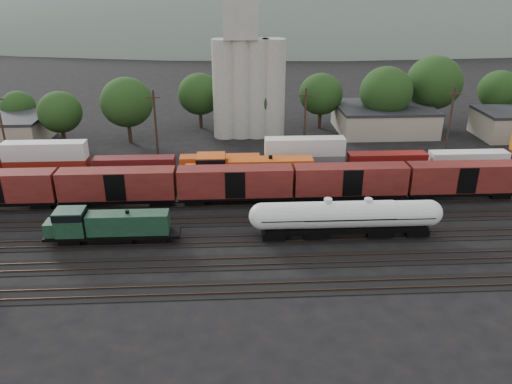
{
  "coord_description": "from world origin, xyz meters",
  "views": [
    {
      "loc": [
        0.02,
        -56.03,
        28.16
      ],
      "look_at": [
        3.03,
        2.0,
        3.0
      ],
      "focal_mm": 35.0,
      "sensor_mm": 36.0,
      "label": 1
    }
  ],
  "objects_px": {
    "green_locomotive": "(105,225)",
    "orange_locomotive": "(247,171)",
    "grain_silo": "(248,77)",
    "tank_car_a": "(327,216)"
  },
  "relations": [
    {
      "from": "tank_car_a",
      "to": "grain_silo",
      "type": "distance_m",
      "value": 42.54
    },
    {
      "from": "green_locomotive",
      "to": "orange_locomotive",
      "type": "relative_size",
      "value": 0.76
    },
    {
      "from": "green_locomotive",
      "to": "grain_silo",
      "type": "distance_m",
      "value": 45.56
    },
    {
      "from": "green_locomotive",
      "to": "orange_locomotive",
      "type": "height_order",
      "value": "orange_locomotive"
    },
    {
      "from": "green_locomotive",
      "to": "orange_locomotive",
      "type": "xyz_separation_m",
      "value": [
        16.56,
        15.0,
        0.5
      ]
    },
    {
      "from": "grain_silo",
      "to": "tank_car_a",
      "type": "bearing_deg",
      "value": -79.53
    },
    {
      "from": "green_locomotive",
      "to": "tank_car_a",
      "type": "height_order",
      "value": "tank_car_a"
    },
    {
      "from": "tank_car_a",
      "to": "grain_silo",
      "type": "xyz_separation_m",
      "value": [
        -7.58,
        41.0,
        8.46
      ]
    },
    {
      "from": "green_locomotive",
      "to": "grain_silo",
      "type": "bearing_deg",
      "value": 66.6
    },
    {
      "from": "green_locomotive",
      "to": "orange_locomotive",
      "type": "bearing_deg",
      "value": 42.18
    }
  ]
}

